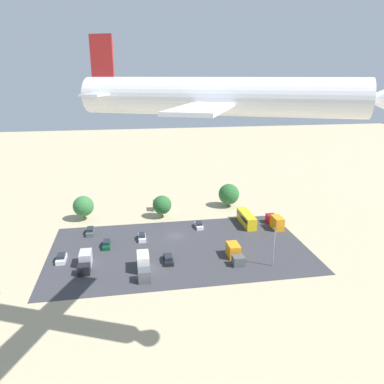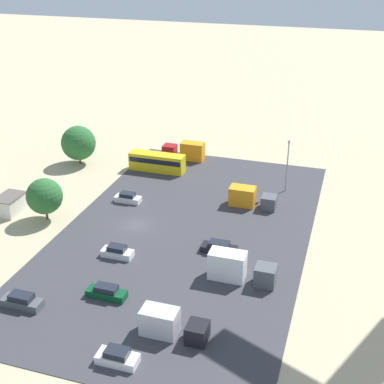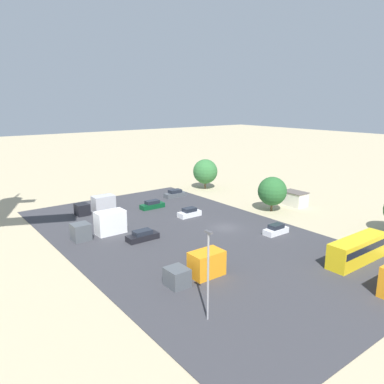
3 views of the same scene
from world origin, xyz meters
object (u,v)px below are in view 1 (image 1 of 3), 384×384
object	(u,v)px
parked_truck_2	(275,222)
parked_car_4	(199,225)
airplane	(233,97)
shed_building	(161,205)
parked_car_2	(61,258)
parked_truck_3	(85,261)
parked_truck_1	(144,265)
parked_car_0	(90,231)
parked_car_3	(142,237)
parked_car_1	(168,259)
parked_truck_0	(235,253)
parked_car_5	(107,244)
bus	(246,218)

from	to	relation	value
parked_truck_2	parked_car_4	bearing A→B (deg)	171.18
airplane	shed_building	bearing A→B (deg)	-153.62
parked_car_2	parked_truck_3	distance (m)	6.57
parked_car_2	parked_truck_2	world-z (taller)	parked_truck_2
parked_truck_1	airplane	bearing A→B (deg)	109.15
parked_truck_2	parked_truck_3	size ratio (longest dim) A/B	1.10
parked_car_2	parked_truck_3	world-z (taller)	parked_truck_3
parked_car_0	parked_truck_2	bearing A→B (deg)	175.51
parked_car_3	parked_car_4	distance (m)	16.20
parked_car_3	parked_truck_2	distance (m)	35.65
parked_car_1	parked_truck_0	xyz separation A→B (m)	(-14.68, 1.04, 0.73)
parked_car_2	parked_car_3	xyz separation A→B (m)	(-17.92, -8.28, -0.01)
parked_car_1	parked_truck_3	xyz separation A→B (m)	(17.58, -0.66, 0.71)
shed_building	parked_car_0	world-z (taller)	shed_building
parked_car_3	parked_truck_0	size ratio (longest dim) A/B	0.57
parked_car_0	parked_truck_1	size ratio (longest dim) A/B	0.58
parked_truck_3	parked_truck_2	bearing A→B (deg)	-163.79
parked_car_5	parked_truck_2	xyz separation A→B (m)	(-44.07, -4.63, 0.89)
parked_car_0	parked_car_3	distance (m)	14.24
shed_building	parked_truck_3	bearing A→B (deg)	59.82
parked_truck_0	parked_car_1	bearing A→B (deg)	-4.04
parked_car_5	parked_car_1	bearing A→B (deg)	143.72
shed_building	parked_car_2	world-z (taller)	shed_building
parked_car_2	parked_car_5	distance (m)	11.04
parked_car_1	parked_truck_0	size ratio (longest dim) A/B	0.65
bus	airplane	distance (m)	63.88
parked_car_2	shed_building	bearing A→B (deg)	49.95
parked_car_0	parked_truck_0	xyz separation A→B (m)	(-32.77, 19.47, 0.69)
parked_car_0	parked_car_3	bearing A→B (deg)	155.52
shed_building	parked_truck_2	bearing A→B (deg)	147.03
shed_building	airplane	size ratio (longest dim) A/B	0.14
bus	parked_car_4	distance (m)	13.24
parked_car_4	parked_car_5	xyz separation A→B (m)	(23.81, 7.77, 0.01)
parked_truck_2	parked_car_2	bearing A→B (deg)	-169.03
parked_car_1	parked_truck_2	size ratio (longest dim) A/B	0.60
parked_truck_0	parked_truck_2	bearing A→B (deg)	-135.19
parked_car_1	parked_truck_2	xyz separation A→B (m)	(-30.45, -14.62, 0.91)
shed_building	parked_car_3	distance (m)	21.92
parked_car_1	parked_truck_2	distance (m)	33.79
parked_car_1	parked_truck_2	world-z (taller)	parked_truck_2
parked_car_4	shed_building	bearing A→B (deg)	119.13
parked_car_0	parked_truck_3	world-z (taller)	parked_truck_3
airplane	bus	bearing A→B (deg)	-177.01
parked_car_0	airplane	world-z (taller)	airplane
parked_car_4	parked_truck_0	distance (m)	19.34
parked_car_0	airplane	bearing A→B (deg)	113.91
parked_truck_2	bus	bearing A→B (deg)	155.83
shed_building	parked_car_0	bearing A→B (deg)	37.46
bus	parked_truck_1	bearing A→B (deg)	36.79
shed_building	airplane	xyz separation A→B (m)	(-2.86, 65.56, 35.39)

